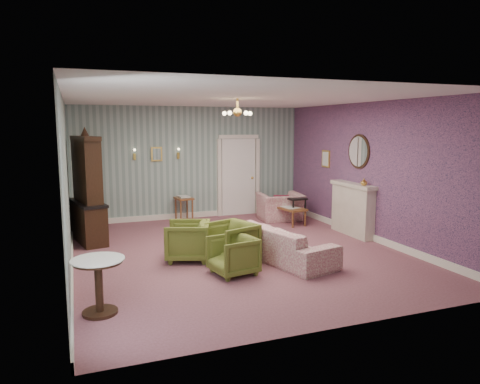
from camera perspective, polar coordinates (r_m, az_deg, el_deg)
name	(u,v)px	position (r m, az deg, el deg)	size (l,w,h in m)	color
floor	(238,252)	(8.67, -0.32, -7.64)	(7.00, 7.00, 0.00)	#8A505C
ceiling	(237,98)	(8.35, -0.33, 11.86)	(7.00, 7.00, 0.00)	white
wall_back	(191,163)	(11.72, -6.25, 3.72)	(6.00, 6.00, 0.00)	slate
wall_front	(342,209)	(5.27, 12.91, -2.14)	(6.00, 6.00, 0.00)	slate
wall_left	(67,184)	(7.88, -21.27, 0.93)	(7.00, 7.00, 0.00)	slate
wall_right	(371,171)	(9.83, 16.35, 2.53)	(7.00, 7.00, 0.00)	slate
wall_right_floral	(370,171)	(9.82, 16.28, 2.53)	(7.00, 7.00, 0.00)	#AF5782
door	(239,175)	(12.10, -0.19, 2.15)	(1.12, 0.12, 2.16)	white
olive_chair_a	(233,254)	(7.32, -0.90, -7.87)	(0.67, 0.63, 0.69)	#5D6423
olive_chair_b	(230,241)	(7.89, -1.26, -6.25)	(0.78, 0.73, 0.80)	#5D6423
olive_chair_c	(188,239)	(8.13, -6.70, -5.96)	(0.75, 0.71, 0.78)	#5D6423
sofa_chintz	(282,237)	(8.10, 5.45, -5.75)	(2.15, 0.63, 0.84)	#9B3E56
wingback_chair	(280,202)	(11.50, 5.16, -1.31)	(1.06, 0.69, 0.93)	#9B3E56
dresser	(87,186)	(9.72, -19.01, 0.67)	(0.48, 1.40, 2.33)	black
fireplace	(352,209)	(10.19, 14.17, -2.13)	(0.30, 1.40, 1.16)	beige
mantel_vase	(364,182)	(9.75, 15.54, 1.25)	(0.15, 0.15, 0.15)	gold
oval_mirror	(359,152)	(10.09, 14.90, 5.02)	(0.04, 0.76, 0.84)	white
framed_print	(326,159)	(11.24, 10.91, 4.19)	(0.04, 0.34, 0.42)	gold
coffee_table	(290,216)	(11.07, 6.45, -3.03)	(0.46, 0.83, 0.42)	brown
side_table_black	(296,210)	(11.20, 7.11, -2.34)	(0.43, 0.43, 0.65)	black
pedestal_table	(99,286)	(6.10, -17.57, -11.40)	(0.68, 0.68, 0.74)	black
nesting_table	(184,208)	(11.46, -7.17, -2.05)	(0.40, 0.51, 0.66)	brown
gilt_mirror_back	(157,154)	(11.47, -10.59, 4.78)	(0.28, 0.06, 0.36)	gold
sconce_left	(135,155)	(11.37, -13.31, 4.66)	(0.16, 0.12, 0.30)	gold
sconce_right	(178,154)	(11.56, -7.88, 4.87)	(0.16, 0.12, 0.30)	gold
chandelier	(237,113)	(8.34, -0.33, 10.01)	(0.56, 0.56, 0.36)	gold
burgundy_cushion	(281,203)	(11.35, 5.26, -1.36)	(0.38, 0.10, 0.38)	maroon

